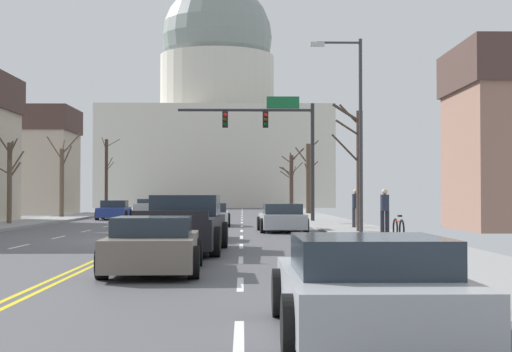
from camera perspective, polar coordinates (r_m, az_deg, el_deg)
ground at (r=27.98m, az=-8.30°, el=-4.68°), size 20.00×180.00×0.20m
signal_gantry at (r=44.63m, az=1.44°, el=3.25°), size 7.91×0.41×7.21m
street_lamp_right at (r=30.66m, az=7.27°, el=4.29°), size 2.06×0.24×7.66m
capitol_building at (r=107.19m, az=-2.90°, el=4.50°), size 30.67×19.15×33.59m
sedan_near_00 at (r=40.65m, az=-3.32°, el=-2.92°), size 2.04×4.33×1.20m
sedan_near_01 at (r=34.06m, az=1.94°, el=-3.18°), size 2.16×4.32×1.24m
sedan_near_02 at (r=28.10m, az=-4.96°, el=-3.55°), size 2.06×4.41×1.22m
pickup_truck_near_03 at (r=22.13m, az=-5.39°, el=-3.71°), size 2.49×5.83×1.62m
sedan_near_04 at (r=16.31m, az=-7.58°, el=-5.15°), size 2.08×4.44×1.17m
sedan_near_05 at (r=9.10m, az=8.25°, el=-8.17°), size 2.13×4.22×1.15m
sedan_oncoming_00 at (r=52.08m, az=-10.46°, el=-2.53°), size 2.18×4.31×1.27m
sedan_oncoming_01 at (r=63.17m, az=-5.67°, el=-2.39°), size 2.19×4.53×1.15m
sedan_oncoming_02 at (r=72.33m, az=-8.08°, el=-2.22°), size 2.12×4.60×1.26m
flank_building_00 at (r=66.72m, az=-17.36°, el=1.10°), size 9.70×6.67×8.84m
bare_tree_00 at (r=62.78m, az=3.89°, el=-0.06°), size 2.01×2.56×5.97m
bare_tree_01 at (r=42.51m, az=-17.78°, el=-0.15°), size 1.83×1.61×4.48m
bare_tree_02 at (r=67.21m, az=2.64°, el=-0.39°), size 2.27×1.53×5.63m
bare_tree_03 at (r=68.19m, az=-11.02°, el=0.09°), size 1.71×1.24×6.57m
bare_tree_04 at (r=31.89m, az=7.57°, el=0.78°), size 1.27×1.17×5.30m
bare_tree_05 at (r=54.37m, az=-14.16°, el=-0.16°), size 2.23×1.76×5.73m
bare_tree_06 at (r=78.13m, az=2.64°, el=-0.84°), size 1.71×1.53×4.42m
pedestrian_00 at (r=35.61m, az=7.40°, el=-2.22°), size 0.35×0.34×1.76m
pedestrian_01 at (r=30.02m, az=9.52°, el=-2.40°), size 0.35×0.34×1.72m
bicycle_parked at (r=26.13m, az=10.51°, el=-3.88°), size 0.12×1.77×0.85m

